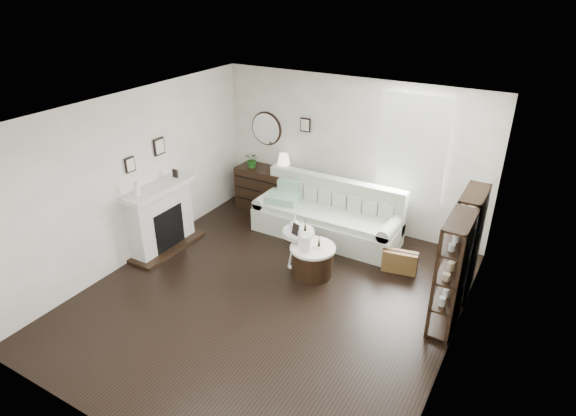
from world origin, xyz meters
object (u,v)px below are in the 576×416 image
Objects in this scene: sofa at (328,218)px; dresser at (268,189)px; drum_table at (312,260)px; pedestal_table at (298,233)px.

dresser is at bearing 165.39° from sofa.
pedestal_table is (-0.33, 0.14, 0.32)m from drum_table.
pedestal_table is at bearing -89.67° from sofa.
dresser is 2.46m from drum_table.
sofa is at bearing -14.61° from dresser.
pedestal_table is (1.50, -1.49, 0.15)m from dresser.
sofa is 1.29m from drum_table.
drum_table is 1.14× the size of pedestal_table.
sofa is 2.07× the size of dresser.
pedestal_table is at bearing -44.81° from dresser.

